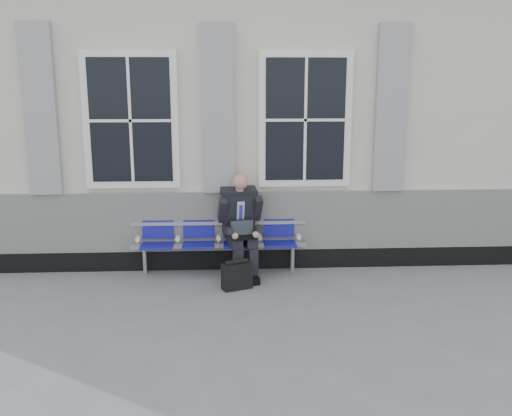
{
  "coord_description": "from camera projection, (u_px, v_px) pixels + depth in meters",
  "views": [
    {
      "loc": [
        -0.8,
        -6.83,
        2.84
      ],
      "look_at": [
        -0.39,
        0.9,
        1.07
      ],
      "focal_mm": 40.0,
      "sensor_mm": 36.0,
      "label": 1
    }
  ],
  "objects": [
    {
      "name": "briefcase",
      "position": [
        237.0,
        275.0,
        7.82
      ],
      "size": [
        0.44,
        0.31,
        0.42
      ],
      "color": "black",
      "rests_on": "ground"
    },
    {
      "name": "station_building",
      "position": [
        269.0,
        113.0,
        10.21
      ],
      "size": [
        14.4,
        4.4,
        4.49
      ],
      "color": "beige",
      "rests_on": "ground"
    },
    {
      "name": "businessman",
      "position": [
        241.0,
        222.0,
        8.26
      ],
      "size": [
        0.67,
        0.89,
        1.51
      ],
      "color": "black",
      "rests_on": "ground"
    },
    {
      "name": "bench",
      "position": [
        219.0,
        236.0,
        8.44
      ],
      "size": [
        2.6,
        0.47,
        0.91
      ],
      "color": "#9EA0A3",
      "rests_on": "ground"
    },
    {
      "name": "ground",
      "position": [
        290.0,
        304.0,
        7.32
      ],
      "size": [
        70.0,
        70.0,
        0.0
      ],
      "primitive_type": "plane",
      "color": "slate",
      "rests_on": "ground"
    }
  ]
}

